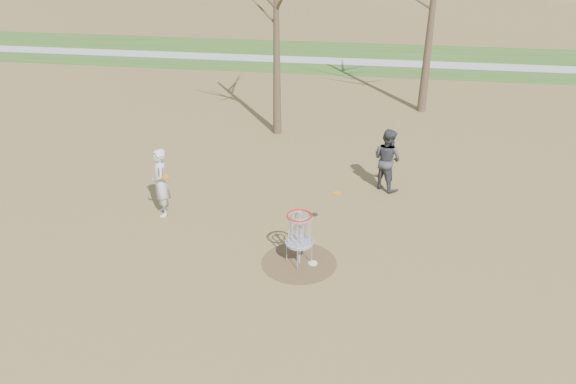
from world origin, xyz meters
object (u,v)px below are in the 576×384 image
object	(u,v)px
player_standing	(161,183)
player_throwing	(387,159)
disc_grounded	(313,263)
disc_golf_basket	(299,230)

from	to	relation	value
player_standing	player_throwing	world-z (taller)	player_standing
disc_grounded	player_throwing	bearing A→B (deg)	69.03
disc_grounded	disc_golf_basket	bearing A→B (deg)	179.61
player_throwing	disc_grounded	size ratio (longest dim) A/B	8.54
player_standing	player_throwing	size ratio (longest dim) A/B	1.02
disc_grounded	disc_golf_basket	world-z (taller)	disc_golf_basket
player_standing	disc_grounded	distance (m)	4.80
player_standing	player_throwing	distance (m)	6.55
player_throwing	disc_golf_basket	world-z (taller)	player_throwing
player_standing	disc_golf_basket	size ratio (longest dim) A/B	1.41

